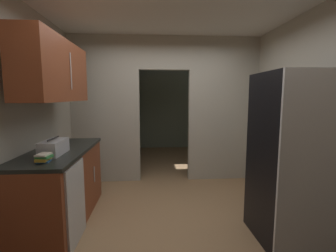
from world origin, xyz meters
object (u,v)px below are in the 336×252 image
at_px(book_stack, 44,158).
at_px(refrigerator, 296,158).
at_px(boombox, 54,147).
at_px(dishwasher, 76,204).

bearing_deg(book_stack, refrigerator, 0.21).
xyz_separation_m(boombox, book_stack, (0.03, -0.32, -0.04)).
relative_size(dishwasher, book_stack, 5.36).
xyz_separation_m(dishwasher, boombox, (-0.29, 0.21, 0.58)).
relative_size(boombox, book_stack, 2.61).
height_order(boombox, book_stack, boombox).
relative_size(refrigerator, book_stack, 11.31).
bearing_deg(boombox, refrigerator, -6.65).
height_order(refrigerator, dishwasher, refrigerator).
bearing_deg(dishwasher, boombox, 143.25).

